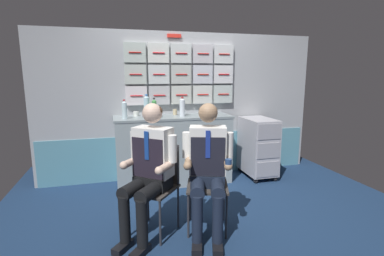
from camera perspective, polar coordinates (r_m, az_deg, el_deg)
name	(u,v)px	position (r m, az deg, el deg)	size (l,w,h in m)	color
ground	(211,216)	(3.40, 3.66, -16.90)	(4.80, 4.80, 0.04)	#192E4E
galley_bulkhead	(182,105)	(4.36, -2.00, 4.52)	(4.20, 0.14, 2.15)	#A3A6AC
galley_counter	(174,150)	(4.16, -3.62, -4.26)	(1.63, 0.53, 0.97)	#919FA3
service_trolley	(258,146)	(4.51, 12.84, -3.41)	(0.40, 0.65, 0.90)	black
folding_chair_left	(158,177)	(2.94, -6.72, -9.64)	(0.56, 0.56, 0.86)	#2D2D33
crew_member_left	(149,165)	(2.75, -8.52, -7.23)	(0.63, 0.67, 1.28)	black
folding_chair_center	(207,175)	(2.99, 3.05, -9.19)	(0.50, 0.50, 0.86)	#2D2D33
crew_member_center	(208,164)	(2.79, 3.12, -7.00)	(0.52, 0.67, 1.28)	black
water_bottle_short	(147,107)	(3.91, -8.91, 4.15)	(0.08, 0.08, 0.32)	silver
water_bottle_tall	(124,110)	(3.88, -13.15, 3.50)	(0.07, 0.07, 0.25)	silver
water_bottle_blue_cap	(154,109)	(3.88, -7.44, 3.80)	(0.06, 0.06, 0.27)	#4AA051
sparkling_bottle_green	(182,107)	(4.04, -1.93, 4.14)	(0.08, 0.08, 0.27)	silver
paper_cup_blue	(136,114)	(4.12, -10.95, 2.79)	(0.07, 0.07, 0.06)	silver
coffee_cup_white	(175,112)	(4.20, -3.37, 3.21)	(0.06, 0.06, 0.08)	tan
coffee_cup_spare	(203,114)	(4.03, 2.19, 2.87)	(0.06, 0.06, 0.07)	navy
espresso_cup_small	(202,111)	(4.30, 1.93, 3.35)	(0.07, 0.07, 0.07)	white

